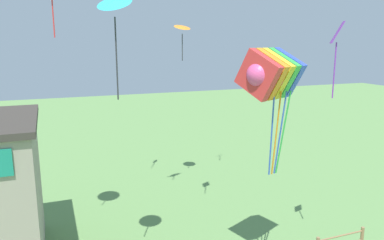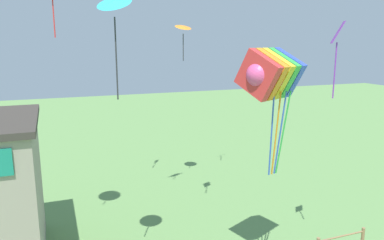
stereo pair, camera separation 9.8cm
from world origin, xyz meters
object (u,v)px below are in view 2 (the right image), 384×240
(kite_orange_delta, at_px, (183,28))
(kite_cyan_delta, at_px, (114,5))
(kite_purple_streamer, at_px, (337,44))
(kite_rainbow_parafoil, at_px, (271,74))

(kite_orange_delta, distance_m, kite_cyan_delta, 9.40)
(kite_orange_delta, bearing_deg, kite_cyan_delta, -123.04)
(kite_cyan_delta, height_order, kite_purple_streamer, kite_cyan_delta)
(kite_orange_delta, relative_size, kite_purple_streamer, 0.72)
(kite_orange_delta, bearing_deg, kite_purple_streamer, -71.95)
(kite_rainbow_parafoil, bearing_deg, kite_orange_delta, 89.45)
(kite_rainbow_parafoil, xyz_separation_m, kite_orange_delta, (0.09, 9.27, 1.85))
(kite_orange_delta, height_order, kite_purple_streamer, kite_orange_delta)
(kite_orange_delta, xyz_separation_m, kite_cyan_delta, (-5.12, -7.87, 0.37))
(kite_rainbow_parafoil, xyz_separation_m, kite_purple_streamer, (3.01, 0.31, 0.98))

